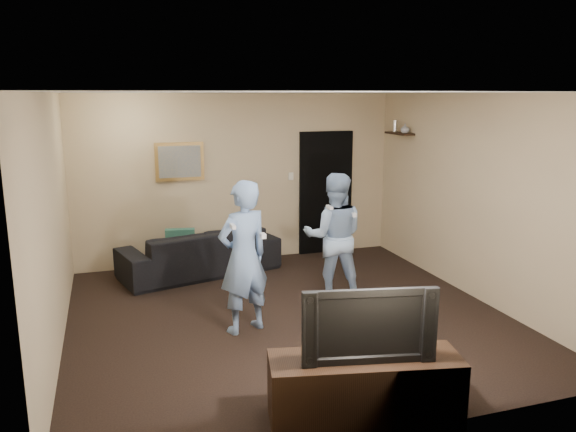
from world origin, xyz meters
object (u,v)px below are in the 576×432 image
object	(u,v)px
tv_console	(365,389)
television	(367,322)
wii_player_right	(334,236)
sofa	(200,251)
wii_player_left	(244,257)

from	to	relation	value
tv_console	television	bearing A→B (deg)	0.00
tv_console	wii_player_right	bearing A→B (deg)	84.42
television	wii_player_right	bearing A→B (deg)	84.42
sofa	wii_player_right	xyz separation A→B (m)	(1.48, -1.53, 0.48)
television	wii_player_left	world-z (taller)	wii_player_left
tv_console	wii_player_right	size ratio (longest dim) A/B	0.95
sofa	wii_player_left	size ratio (longest dim) A/B	1.34
tv_console	wii_player_right	xyz separation A→B (m)	(0.83, 2.65, 0.56)
wii_player_right	sofa	bearing A→B (deg)	134.09
wii_player_right	wii_player_left	bearing A→B (deg)	-153.47
wii_player_left	sofa	bearing A→B (deg)	93.58
wii_player_left	tv_console	bearing A→B (deg)	-75.44
sofa	wii_player_left	xyz separation A→B (m)	(0.14, -2.20, 0.52)
sofa	wii_player_right	bearing A→B (deg)	119.44
television	wii_player_left	distance (m)	2.05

